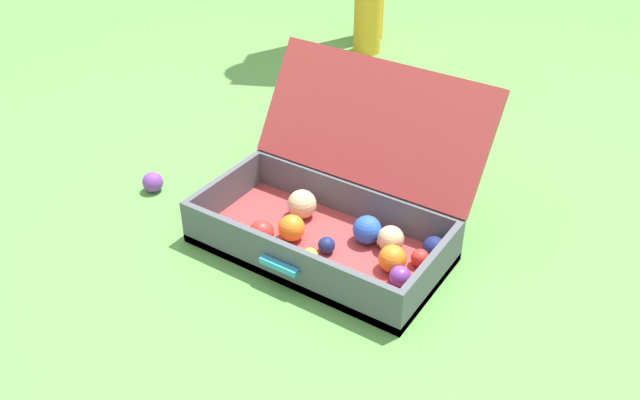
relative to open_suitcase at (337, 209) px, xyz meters
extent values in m
plane|color=#569342|center=(-0.03, -0.03, -0.10)|extent=(16.00, 16.00, 0.00)
cube|color=#B23838|center=(-0.01, -0.07, -0.09)|extent=(0.67, 0.35, 0.03)
cube|color=#4C5156|center=(-0.34, -0.07, -0.04)|extent=(0.02, 0.35, 0.13)
cube|color=#4C5156|center=(0.32, -0.07, -0.04)|extent=(0.02, 0.35, 0.13)
cube|color=#4C5156|center=(-0.01, -0.23, -0.04)|extent=(0.64, 0.02, 0.13)
cube|color=#4C5156|center=(-0.01, 0.09, -0.04)|extent=(0.64, 0.02, 0.13)
cube|color=#B23838|center=(-0.01, 0.20, 0.18)|extent=(0.67, 0.20, 0.30)
cube|color=teal|center=(-0.01, -0.25, -0.03)|extent=(0.11, 0.02, 0.02)
sphere|color=purple|center=(0.21, -0.18, -0.05)|extent=(0.04, 0.04, 0.04)
sphere|color=navy|center=(0.03, -0.09, -0.05)|extent=(0.05, 0.05, 0.05)
sphere|color=purple|center=(0.25, -0.10, -0.05)|extent=(0.05, 0.05, 0.05)
sphere|color=#D1B784|center=(0.16, 0.01, -0.04)|extent=(0.07, 0.07, 0.07)
sphere|color=red|center=(-0.14, -0.16, -0.04)|extent=(0.07, 0.07, 0.07)
sphere|color=blue|center=(0.09, 0.01, -0.04)|extent=(0.08, 0.08, 0.08)
sphere|color=red|center=(0.26, -0.01, -0.05)|extent=(0.05, 0.05, 0.05)
sphere|color=orange|center=(-0.08, -0.10, -0.04)|extent=(0.07, 0.07, 0.07)
sphere|color=#CCDB38|center=(0.02, -0.16, -0.05)|extent=(0.05, 0.05, 0.05)
sphere|color=purple|center=(-0.25, -0.18, -0.05)|extent=(0.05, 0.05, 0.05)
sphere|color=#D1B784|center=(-0.12, 0.01, -0.03)|extent=(0.08, 0.08, 0.08)
sphere|color=orange|center=(0.21, -0.06, -0.04)|extent=(0.07, 0.07, 0.07)
sphere|color=navy|center=(0.27, 0.05, -0.05)|extent=(0.06, 0.06, 0.06)
sphere|color=purple|center=(-0.60, -0.10, -0.07)|extent=(0.06, 0.06, 0.06)
camera|label=1|loc=(0.80, -1.30, 1.06)|focal=38.60mm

